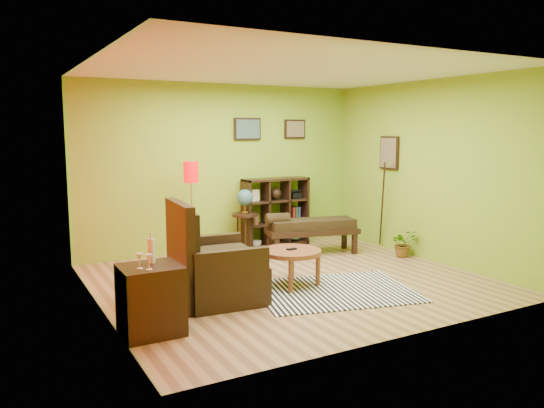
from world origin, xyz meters
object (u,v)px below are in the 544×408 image
coffee_table (292,255)px  cube_shelf (276,212)px  armchair (212,271)px  potted_plant (403,246)px  floor_lamp (191,181)px  bench (310,227)px  globe_table (245,205)px  side_cabinet (151,299)px

coffee_table → cube_shelf: size_ratio=0.65×
armchair → potted_plant: bearing=9.4°
armchair → cube_shelf: bearing=46.7°
armchair → floor_lamp: (0.47, 1.94, 0.89)m
floor_lamp → bench: (1.88, -0.44, -0.81)m
bench → potted_plant: size_ratio=3.61×
coffee_table → cube_shelf: cube_shelf is taller
bench → potted_plant: bench is taller
floor_lamp → cube_shelf: 1.87m
coffee_table → globe_table: (0.33, 2.07, 0.39)m
bench → potted_plant: bearing=-36.8°
floor_lamp → globe_table: bearing=12.0°
floor_lamp → bench: floor_lamp is taller
bench → floor_lamp: bearing=166.9°
armchair → globe_table: 2.65m
cube_shelf → bench: bearing=-78.2°
potted_plant → cube_shelf: bearing=128.8°
cube_shelf → potted_plant: bearing=-51.2°
side_cabinet → globe_table: size_ratio=0.96×
side_cabinet → potted_plant: 4.68m
floor_lamp → potted_plant: 3.55m
bench → coffee_table: bearing=-130.1°
side_cabinet → floor_lamp: (1.40, 2.61, 0.90)m
floor_lamp → potted_plant: floor_lamp is taller
armchair → globe_table: bearing=55.4°
armchair → side_cabinet: armchair is taller
globe_table → floor_lamp: bearing=-168.0°
side_cabinet → cube_shelf: cube_shelf is taller
cube_shelf → bench: size_ratio=0.75×
side_cabinet → potted_plant: size_ratio=2.29×
armchair → side_cabinet: (-0.93, -0.67, -0.01)m
side_cabinet → globe_table: bearing=49.4°
cube_shelf → bench: cube_shelf is taller
coffee_table → armchair: 1.16m
bench → side_cabinet: bearing=-146.5°
globe_table → cube_shelf: bearing=13.1°
floor_lamp → globe_table: floor_lamp is taller
armchair → potted_plant: size_ratio=2.74×
coffee_table → bench: bench is taller
coffee_table → potted_plant: 2.48m
coffee_table → floor_lamp: bearing=110.2°
cube_shelf → potted_plant: size_ratio=2.71×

